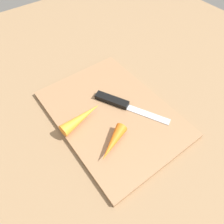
{
  "coord_description": "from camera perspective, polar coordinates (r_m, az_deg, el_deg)",
  "views": [
    {
      "loc": [
        -0.26,
        0.19,
        0.43
      ],
      "look_at": [
        0.0,
        0.0,
        0.01
      ],
      "focal_mm": 33.61,
      "sensor_mm": 36.0,
      "label": 1
    }
  ],
  "objects": [
    {
      "name": "cutting_board",
      "position": [
        0.53,
        0.0,
        -0.4
      ],
      "size": [
        0.36,
        0.26,
        0.01
      ],
      "primitive_type": "cube",
      "color": "#99704C",
      "rests_on": "ground_plane"
    },
    {
      "name": "ground_plane",
      "position": [
        0.54,
        0.0,
        -0.79
      ],
      "size": [
        1.4,
        1.4,
        0.0
      ],
      "primitive_type": "plane",
      "color": "#8C6D4C"
    },
    {
      "name": "knife",
      "position": [
        0.54,
        1.23,
        2.75
      ],
      "size": [
        0.19,
        0.11,
        0.01
      ],
      "rotation": [
        0.0,
        0.0,
        3.62
      ],
      "color": "#B7B7BC",
      "rests_on": "cutting_board"
    },
    {
      "name": "carrot_short",
      "position": [
        0.46,
        0.17,
        -8.36
      ],
      "size": [
        0.07,
        0.1,
        0.03
      ],
      "primitive_type": "cone",
      "rotation": [
        0.0,
        1.57,
        2.02
      ],
      "color": "orange",
      "rests_on": "cutting_board"
    },
    {
      "name": "carrot_long",
      "position": [
        0.5,
        -8.26,
        -1.48
      ],
      "size": [
        0.05,
        0.11,
        0.03
      ],
      "primitive_type": "cone",
      "rotation": [
        0.0,
        1.57,
        4.86
      ],
      "color": "orange",
      "rests_on": "cutting_board"
    }
  ]
}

